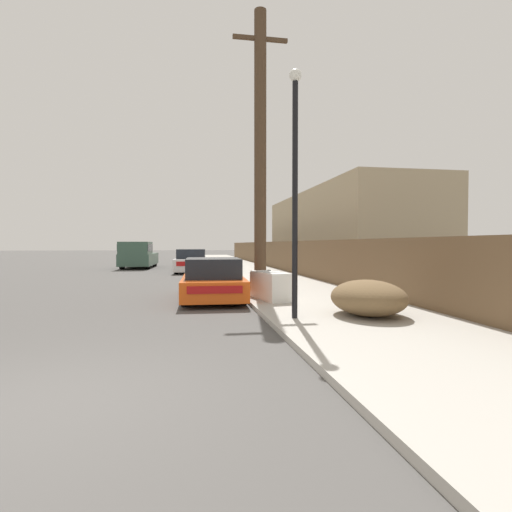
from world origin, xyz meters
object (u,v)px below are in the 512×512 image
at_px(pickup_truck, 138,255).
at_px(car_parked_mid, 192,261).
at_px(utility_pole, 260,150).
at_px(brush_pile, 368,298).
at_px(discarded_fridge, 271,286).
at_px(parked_sports_car_red, 213,281).
at_px(street_lamp, 295,176).

bearing_deg(pickup_truck, car_parked_mid, 130.51).
distance_m(pickup_truck, utility_pole, 17.58).
bearing_deg(pickup_truck, brush_pile, 111.99).
height_order(discarded_fridge, pickup_truck, pickup_truck).
bearing_deg(utility_pole, pickup_truck, 109.66).
bearing_deg(utility_pole, car_parked_mid, 100.39).
distance_m(discarded_fridge, utility_pole, 4.62).
bearing_deg(brush_pile, parked_sports_car_red, 128.62).
distance_m(utility_pole, street_lamp, 5.00).
bearing_deg(brush_pile, car_parked_mid, 102.73).
distance_m(parked_sports_car_red, car_parked_mid, 12.20).
xyz_separation_m(discarded_fridge, utility_pole, (0.03, 1.81, 4.25)).
bearing_deg(street_lamp, pickup_truck, 105.13).
xyz_separation_m(discarded_fridge, street_lamp, (-0.09, -2.91, 2.61)).
bearing_deg(pickup_truck, parked_sports_car_red, 106.49).
xyz_separation_m(utility_pole, street_lamp, (-0.13, -4.72, -1.64)).
relative_size(parked_sports_car_red, brush_pile, 2.18).
height_order(discarded_fridge, brush_pile, discarded_fridge).
bearing_deg(car_parked_mid, street_lamp, -79.65).
height_order(parked_sports_car_red, pickup_truck, pickup_truck).
xyz_separation_m(pickup_truck, brush_pile, (7.32, -20.87, -0.41)).
relative_size(pickup_truck, utility_pole, 0.60).
bearing_deg(pickup_truck, utility_pole, 112.31).
relative_size(discarded_fridge, street_lamp, 0.34).
bearing_deg(discarded_fridge, car_parked_mid, 87.30).
relative_size(parked_sports_car_red, pickup_truck, 0.78).
bearing_deg(street_lamp, utility_pole, 88.46).
xyz_separation_m(discarded_fridge, parked_sports_car_red, (-1.57, 1.05, 0.07)).
bearing_deg(utility_pole, parked_sports_car_red, -154.67).
bearing_deg(brush_pile, discarded_fridge, 118.63).
relative_size(discarded_fridge, brush_pile, 0.90).
xyz_separation_m(car_parked_mid, brush_pile, (3.65, -16.14, -0.14)).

